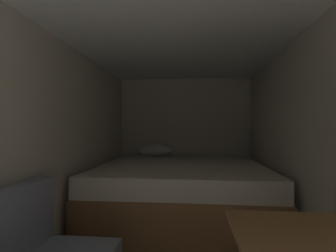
% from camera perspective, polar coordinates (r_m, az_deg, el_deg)
% --- Properties ---
extents(wall_back, '(2.35, 0.05, 2.06)m').
position_cam_1_polar(wall_back, '(4.53, 3.66, -2.55)').
color(wall_back, beige).
rests_on(wall_back, ground).
extents(wall_left, '(0.05, 4.65, 2.06)m').
position_cam_1_polar(wall_left, '(2.54, -25.27, -4.29)').
color(wall_left, beige).
rests_on(wall_left, ground).
extents(wall_right, '(0.05, 4.65, 2.06)m').
position_cam_1_polar(wall_right, '(2.40, 30.17, -4.52)').
color(wall_right, beige).
rests_on(wall_right, ground).
extents(ceiling_slab, '(2.35, 4.65, 0.05)m').
position_cam_1_polar(ceiling_slab, '(2.35, 1.57, 21.57)').
color(ceiling_slab, white).
rests_on(ceiling_slab, wall_left).
extents(bed, '(2.13, 2.09, 0.92)m').
position_cam_1_polar(bed, '(3.52, 2.94, -14.15)').
color(bed, olive).
rests_on(bed, ground).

